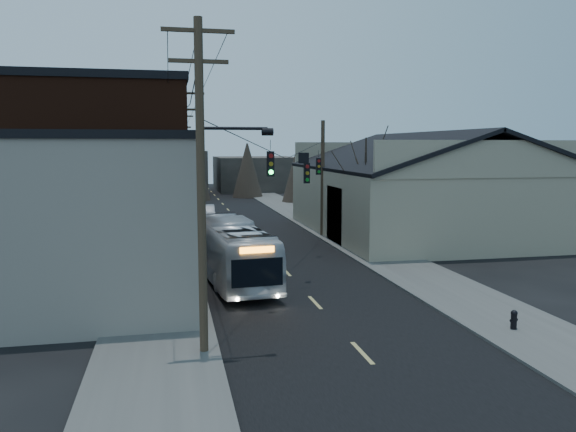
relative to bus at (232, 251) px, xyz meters
name	(u,v)px	position (x,y,z in m)	size (l,w,h in m)	color
ground	(385,378)	(3.00, -12.86, -1.48)	(160.00, 160.00, 0.00)	black
road_surface	(246,229)	(3.00, 17.14, -1.47)	(9.00, 110.00, 0.02)	black
sidewalk_left	(164,231)	(-3.50, 17.14, -1.42)	(4.00, 110.00, 0.12)	#474744
sidewalk_right	(324,226)	(9.50, 17.14, -1.42)	(4.00, 110.00, 0.12)	#474744
building_clapboard	(94,225)	(-6.00, -3.86, 2.02)	(8.00, 8.00, 7.00)	slate
building_brick	(99,174)	(-7.00, 7.14, 3.52)	(10.00, 12.00, 10.00)	black
building_left_far	(128,183)	(-6.50, 23.14, 2.02)	(9.00, 14.00, 7.00)	#2E2925
warehouse	(423,198)	(16.00, 12.14, 1.22)	(16.16, 20.60, 7.73)	gray
building_far_left	(169,173)	(-3.00, 52.14, 1.52)	(10.00, 12.00, 6.00)	#2E2925
building_far_right	(256,174)	(10.00, 57.14, 1.02)	(12.00, 14.00, 5.00)	#2E2925
bare_tree	(365,193)	(9.50, 7.14, 2.12)	(0.40, 0.40, 7.20)	black
utility_lines	(212,171)	(-0.11, 11.29, 3.47)	(11.24, 45.28, 10.50)	#382B1E
bus	(232,251)	(0.00, 0.00, 0.00)	(2.49, 10.64, 2.96)	silver
parked_car	(205,215)	(-0.05, 21.01, -0.69)	(1.67, 4.80, 1.58)	#A6A7AE
fire_hydrant	(514,319)	(9.03, -9.99, -0.99)	(0.34, 0.24, 0.70)	black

